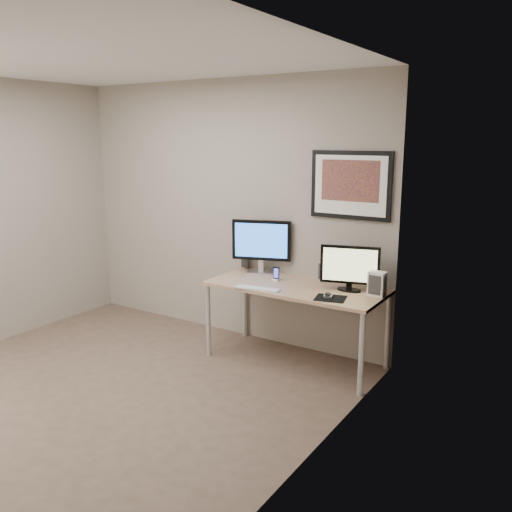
{
  "coord_description": "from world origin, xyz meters",
  "views": [
    {
      "loc": [
        3.21,
        -2.8,
        2.04
      ],
      "look_at": [
        0.73,
        1.1,
        1.02
      ],
      "focal_mm": 38.0,
      "sensor_mm": 36.0,
      "label": 1
    }
  ],
  "objects_px": {
    "framed_art": "(351,185)",
    "keyboard": "(258,289)",
    "speaker_right": "(323,271)",
    "fan_unit": "(377,284)",
    "monitor_large": "(261,244)",
    "monitor_tv": "(350,267)",
    "speaker_left": "(245,260)",
    "phone_dock": "(276,274)",
    "desk": "(296,293)"
  },
  "relations": [
    {
      "from": "speaker_left",
      "to": "framed_art",
      "type": "bearing_deg",
      "value": -19.96
    },
    {
      "from": "keyboard",
      "to": "fan_unit",
      "type": "bearing_deg",
      "value": 13.1
    },
    {
      "from": "framed_art",
      "to": "monitor_large",
      "type": "distance_m",
      "value": 1.05
    },
    {
      "from": "monitor_tv",
      "to": "fan_unit",
      "type": "xyz_separation_m",
      "value": [
        0.25,
        -0.01,
        -0.11
      ]
    },
    {
      "from": "speaker_right",
      "to": "fan_unit",
      "type": "relative_size",
      "value": 0.85
    },
    {
      "from": "speaker_left",
      "to": "speaker_right",
      "type": "distance_m",
      "value": 0.88
    },
    {
      "from": "desk",
      "to": "monitor_tv",
      "type": "distance_m",
      "value": 0.55
    },
    {
      "from": "speaker_left",
      "to": "phone_dock",
      "type": "xyz_separation_m",
      "value": [
        0.52,
        -0.25,
        -0.02
      ]
    },
    {
      "from": "phone_dock",
      "to": "speaker_right",
      "type": "bearing_deg",
      "value": 37.2
    },
    {
      "from": "monitor_large",
      "to": "keyboard",
      "type": "height_order",
      "value": "monitor_large"
    },
    {
      "from": "keyboard",
      "to": "desk",
      "type": "bearing_deg",
      "value": 43.17
    },
    {
      "from": "keyboard",
      "to": "framed_art",
      "type": "bearing_deg",
      "value": 38.67
    },
    {
      "from": "fan_unit",
      "to": "monitor_tv",
      "type": "bearing_deg",
      "value": 179.65
    },
    {
      "from": "speaker_right",
      "to": "framed_art",
      "type": "bearing_deg",
      "value": 17.83
    },
    {
      "from": "monitor_large",
      "to": "keyboard",
      "type": "xyz_separation_m",
      "value": [
        0.27,
        -0.5,
        -0.28
      ]
    },
    {
      "from": "monitor_large",
      "to": "phone_dock",
      "type": "xyz_separation_m",
      "value": [
        0.26,
        -0.16,
        -0.23
      ]
    },
    {
      "from": "speaker_right",
      "to": "fan_unit",
      "type": "distance_m",
      "value": 0.64
    },
    {
      "from": "phone_dock",
      "to": "keyboard",
      "type": "bearing_deg",
      "value": -85.58
    },
    {
      "from": "framed_art",
      "to": "keyboard",
      "type": "xyz_separation_m",
      "value": [
        -0.58,
        -0.62,
        -0.88
      ]
    },
    {
      "from": "speaker_left",
      "to": "keyboard",
      "type": "xyz_separation_m",
      "value": [
        0.53,
        -0.59,
        -0.08
      ]
    },
    {
      "from": "desk",
      "to": "keyboard",
      "type": "height_order",
      "value": "keyboard"
    },
    {
      "from": "desk",
      "to": "monitor_large",
      "type": "distance_m",
      "value": 0.65
    },
    {
      "from": "desk",
      "to": "keyboard",
      "type": "xyz_separation_m",
      "value": [
        -0.23,
        -0.29,
        0.07
      ]
    },
    {
      "from": "monitor_large",
      "to": "phone_dock",
      "type": "height_order",
      "value": "monitor_large"
    },
    {
      "from": "framed_art",
      "to": "monitor_large",
      "type": "bearing_deg",
      "value": -172.33
    },
    {
      "from": "monitor_large",
      "to": "keyboard",
      "type": "bearing_deg",
      "value": -80.46
    },
    {
      "from": "speaker_left",
      "to": "keyboard",
      "type": "relative_size",
      "value": 0.42
    },
    {
      "from": "framed_art",
      "to": "phone_dock",
      "type": "bearing_deg",
      "value": -155.06
    },
    {
      "from": "monitor_tv",
      "to": "speaker_left",
      "type": "bearing_deg",
      "value": 154.4
    },
    {
      "from": "speaker_left",
      "to": "speaker_right",
      "type": "xyz_separation_m",
      "value": [
        0.88,
        -0.0,
        0.0
      ]
    },
    {
      "from": "monitor_large",
      "to": "monitor_tv",
      "type": "xyz_separation_m",
      "value": [
        0.97,
        -0.12,
        -0.08
      ]
    },
    {
      "from": "monitor_tv",
      "to": "speaker_left",
      "type": "distance_m",
      "value": 1.25
    },
    {
      "from": "speaker_right",
      "to": "keyboard",
      "type": "height_order",
      "value": "speaker_right"
    },
    {
      "from": "desk",
      "to": "monitor_large",
      "type": "bearing_deg",
      "value": 156.64
    },
    {
      "from": "desk",
      "to": "keyboard",
      "type": "bearing_deg",
      "value": -128.62
    },
    {
      "from": "monitor_tv",
      "to": "desk",
      "type": "bearing_deg",
      "value": 175.85
    },
    {
      "from": "monitor_tv",
      "to": "keyboard",
      "type": "distance_m",
      "value": 0.82
    },
    {
      "from": "framed_art",
      "to": "keyboard",
      "type": "bearing_deg",
      "value": -133.13
    },
    {
      "from": "speaker_right",
      "to": "phone_dock",
      "type": "distance_m",
      "value": 0.44
    },
    {
      "from": "keyboard",
      "to": "fan_unit",
      "type": "height_order",
      "value": "fan_unit"
    },
    {
      "from": "monitor_large",
      "to": "fan_unit",
      "type": "distance_m",
      "value": 1.25
    },
    {
      "from": "desk",
      "to": "phone_dock",
      "type": "relative_size",
      "value": 12.32
    },
    {
      "from": "phone_dock",
      "to": "keyboard",
      "type": "relative_size",
      "value": 0.32
    },
    {
      "from": "framed_art",
      "to": "monitor_large",
      "type": "relative_size",
      "value": 1.35
    },
    {
      "from": "monitor_tv",
      "to": "phone_dock",
      "type": "height_order",
      "value": "monitor_tv"
    },
    {
      "from": "phone_dock",
      "to": "speaker_left",
      "type": "bearing_deg",
      "value": 157.3
    },
    {
      "from": "monitor_tv",
      "to": "phone_dock",
      "type": "xyz_separation_m",
      "value": [
        -0.71,
        -0.04,
        -0.15
      ]
    },
    {
      "from": "framed_art",
      "to": "fan_unit",
      "type": "bearing_deg",
      "value": -33.55
    },
    {
      "from": "phone_dock",
      "to": "keyboard",
      "type": "distance_m",
      "value": 0.35
    },
    {
      "from": "desk",
      "to": "fan_unit",
      "type": "height_order",
      "value": "fan_unit"
    }
  ]
}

